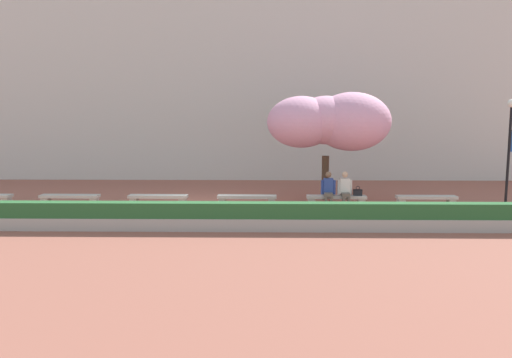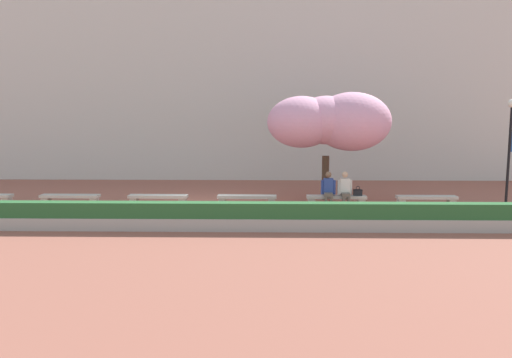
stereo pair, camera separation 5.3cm
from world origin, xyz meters
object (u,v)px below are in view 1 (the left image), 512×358
at_px(stone_bench_near_west, 70,199).
at_px(stone_bench_center, 158,199).
at_px(handbag, 358,192).
at_px(lamp_post_with_banner, 510,144).
at_px(stone_bench_east_end, 336,199).
at_px(person_seated_left, 328,189).
at_px(person_seated_right, 345,189).
at_px(stone_bench_near_east, 247,199).
at_px(cherry_tree_main, 329,121).
at_px(stone_bench_far_east, 426,200).

relative_size(stone_bench_near_west, stone_bench_center, 1.00).
distance_m(handbag, lamp_post_with_banner, 5.34).
height_order(stone_bench_near_west, handbag, handbag).
height_order(stone_bench_east_end, lamp_post_with_banner, lamp_post_with_banner).
bearing_deg(stone_bench_near_west, person_seated_left, -0.34).
bearing_deg(handbag, person_seated_right, -175.87).
bearing_deg(handbag, stone_bench_near_east, 179.69).
xyz_separation_m(stone_bench_east_end, person_seated_right, (0.29, -0.05, 0.39)).
height_order(stone_bench_center, person_seated_right, person_seated_right).
bearing_deg(person_seated_left, handbag, 1.80).
bearing_deg(person_seated_right, cherry_tree_main, 101.35).
bearing_deg(stone_bench_near_east, cherry_tree_main, 30.61).
xyz_separation_m(stone_bench_center, stone_bench_far_east, (9.42, 0.00, 0.00)).
distance_m(stone_bench_near_west, lamp_post_with_banner, 15.34).
height_order(stone_bench_east_end, handbag, handbag).
height_order(stone_bench_near_west, stone_bench_east_end, same).
relative_size(stone_bench_near_west, person_seated_left, 1.61).
xyz_separation_m(stone_bench_near_west, person_seated_left, (9.12, -0.05, 0.39)).
height_order(stone_bench_near_east, stone_bench_far_east, same).
distance_m(stone_bench_center, stone_bench_east_end, 6.28).
bearing_deg(person_seated_left, stone_bench_near_east, 178.93).
relative_size(stone_bench_center, stone_bench_far_east, 1.00).
distance_m(stone_bench_far_east, handbag, 2.42).
distance_m(stone_bench_far_east, person_seated_right, 2.88).
xyz_separation_m(stone_bench_near_east, cherry_tree_main, (3.05, 1.81, 2.69)).
relative_size(person_seated_right, handbag, 3.81).
height_order(cherry_tree_main, lamp_post_with_banner, cherry_tree_main).
height_order(handbag, cherry_tree_main, cherry_tree_main).
relative_size(stone_bench_center, lamp_post_with_banner, 0.55).
bearing_deg(stone_bench_east_end, person_seated_left, -169.68).
height_order(stone_bench_east_end, cherry_tree_main, cherry_tree_main).
distance_m(person_seated_right, cherry_tree_main, 2.99).
bearing_deg(stone_bench_near_east, stone_bench_center, 180.00).
bearing_deg(cherry_tree_main, stone_bench_near_west, -169.04).
height_order(person_seated_left, handbag, person_seated_left).
relative_size(stone_bench_near_east, stone_bench_far_east, 1.00).
xyz_separation_m(stone_bench_center, person_seated_right, (6.57, -0.05, 0.39)).
distance_m(person_seated_left, lamp_post_with_banner, 6.29).
distance_m(stone_bench_east_end, stone_bench_far_east, 3.14).
height_order(person_seated_right, handbag, person_seated_right).
height_order(stone_bench_near_east, lamp_post_with_banner, lamp_post_with_banner).
distance_m(stone_bench_near_east, lamp_post_with_banner, 9.15).
bearing_deg(stone_bench_far_east, lamp_post_with_banner, -5.14).
bearing_deg(stone_bench_east_end, stone_bench_near_west, 180.00).
height_order(stone_bench_far_east, cherry_tree_main, cherry_tree_main).
xyz_separation_m(stone_bench_east_end, stone_bench_far_east, (3.14, 0.00, 0.00)).
distance_m(stone_bench_near_west, stone_bench_center, 3.14).
bearing_deg(lamp_post_with_banner, stone_bench_far_east, 174.86).
bearing_deg(stone_bench_near_east, lamp_post_with_banner, -1.53).
xyz_separation_m(stone_bench_near_east, person_seated_left, (2.85, -0.05, 0.39)).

